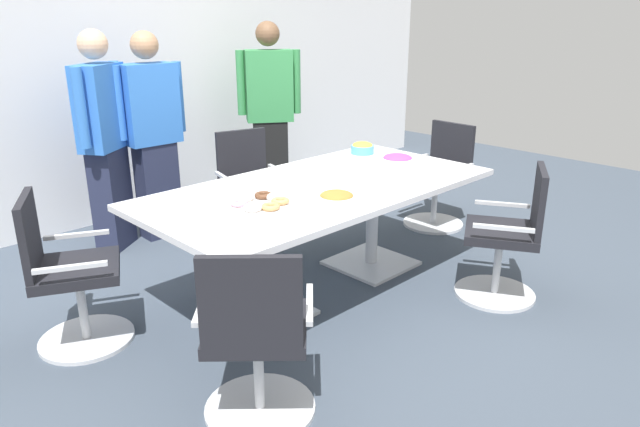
{
  "coord_description": "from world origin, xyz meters",
  "views": [
    {
      "loc": [
        -2.58,
        -2.64,
        1.84
      ],
      "look_at": [
        0.0,
        0.0,
        0.55
      ],
      "focal_mm": 32.41,
      "sensor_mm": 36.0,
      "label": 1
    }
  ],
  "objects_px": {
    "snack_bowl_chips_yellow": "(362,148)",
    "snack_bowl_candy_mix": "(397,160)",
    "plate_stack": "(294,182)",
    "office_chair_2": "(509,241)",
    "donut_platter": "(261,202)",
    "office_chair_1": "(256,344)",
    "person_standing_0": "(105,139)",
    "snack_bowl_pretzels": "(337,198)",
    "office_chair_3": "(439,181)",
    "person_standing_1": "(153,134)",
    "conference_table": "(320,203)",
    "office_chair_4": "(250,192)",
    "person_standing_2": "(270,112)",
    "office_chair_0": "(68,279)"
  },
  "relations": [
    {
      "from": "office_chair_1",
      "to": "snack_bowl_chips_yellow",
      "type": "height_order",
      "value": "office_chair_1"
    },
    {
      "from": "person_standing_1",
      "to": "snack_bowl_chips_yellow",
      "type": "distance_m",
      "value": 1.73
    },
    {
      "from": "snack_bowl_candy_mix",
      "to": "plate_stack",
      "type": "bearing_deg",
      "value": 169.89
    },
    {
      "from": "person_standing_0",
      "to": "person_standing_2",
      "type": "bearing_deg",
      "value": 143.47
    },
    {
      "from": "office_chair_3",
      "to": "conference_table",
      "type": "bearing_deg",
      "value": 97.75
    },
    {
      "from": "office_chair_1",
      "to": "conference_table",
      "type": "bearing_deg",
      "value": 77.27
    },
    {
      "from": "office_chair_0",
      "to": "office_chair_3",
      "type": "distance_m",
      "value": 3.22
    },
    {
      "from": "snack_bowl_chips_yellow",
      "to": "snack_bowl_candy_mix",
      "type": "height_order",
      "value": "snack_bowl_chips_yellow"
    },
    {
      "from": "person_standing_2",
      "to": "plate_stack",
      "type": "distance_m",
      "value": 1.95
    },
    {
      "from": "person_standing_0",
      "to": "person_standing_1",
      "type": "height_order",
      "value": "person_standing_0"
    },
    {
      "from": "office_chair_4",
      "to": "snack_bowl_candy_mix",
      "type": "height_order",
      "value": "office_chair_4"
    },
    {
      "from": "office_chair_2",
      "to": "donut_platter",
      "type": "relative_size",
      "value": 2.6
    },
    {
      "from": "office_chair_2",
      "to": "plate_stack",
      "type": "height_order",
      "value": "office_chair_2"
    },
    {
      "from": "office_chair_0",
      "to": "office_chair_4",
      "type": "relative_size",
      "value": 1.0
    },
    {
      "from": "plate_stack",
      "to": "person_standing_1",
      "type": "bearing_deg",
      "value": 95.04
    },
    {
      "from": "office_chair_0",
      "to": "snack_bowl_candy_mix",
      "type": "xyz_separation_m",
      "value": [
        2.29,
        -0.54,
        0.39
      ]
    },
    {
      "from": "conference_table",
      "to": "office_chair_2",
      "type": "xyz_separation_m",
      "value": [
        0.8,
        -0.97,
        -0.22
      ]
    },
    {
      "from": "conference_table",
      "to": "office_chair_4",
      "type": "bearing_deg",
      "value": 77.29
    },
    {
      "from": "snack_bowl_chips_yellow",
      "to": "snack_bowl_pretzels",
      "type": "relative_size",
      "value": 0.82
    },
    {
      "from": "office_chair_3",
      "to": "office_chair_4",
      "type": "relative_size",
      "value": 1.0
    },
    {
      "from": "office_chair_2",
      "to": "person_standing_1",
      "type": "bearing_deg",
      "value": 82.09
    },
    {
      "from": "office_chair_1",
      "to": "person_standing_1",
      "type": "xyz_separation_m",
      "value": [
        0.91,
        2.49,
        0.48
      ]
    },
    {
      "from": "office_chair_2",
      "to": "snack_bowl_candy_mix",
      "type": "distance_m",
      "value": 1.0
    },
    {
      "from": "plate_stack",
      "to": "office_chair_1",
      "type": "bearing_deg",
      "value": -139.37
    },
    {
      "from": "office_chair_2",
      "to": "snack_bowl_pretzels",
      "type": "height_order",
      "value": "office_chair_2"
    },
    {
      "from": "office_chair_2",
      "to": "snack_bowl_chips_yellow",
      "type": "bearing_deg",
      "value": 56.59
    },
    {
      "from": "person_standing_1",
      "to": "donut_platter",
      "type": "xyz_separation_m",
      "value": [
        -0.28,
        -1.75,
        -0.12
      ]
    },
    {
      "from": "office_chair_3",
      "to": "person_standing_1",
      "type": "bearing_deg",
      "value": 53.86
    },
    {
      "from": "donut_platter",
      "to": "snack_bowl_candy_mix",
      "type": "bearing_deg",
      "value": 0.4
    },
    {
      "from": "office_chair_0",
      "to": "snack_bowl_candy_mix",
      "type": "height_order",
      "value": "office_chair_0"
    },
    {
      "from": "office_chair_4",
      "to": "person_standing_2",
      "type": "xyz_separation_m",
      "value": [
        0.74,
        0.61,
        0.52
      ]
    },
    {
      "from": "office_chair_1",
      "to": "person_standing_0",
      "type": "distance_m",
      "value": 2.62
    },
    {
      "from": "person_standing_2",
      "to": "snack_bowl_pretzels",
      "type": "xyz_separation_m",
      "value": [
        -1.21,
        -2.07,
        -0.13
      ]
    },
    {
      "from": "office_chair_1",
      "to": "office_chair_3",
      "type": "relative_size",
      "value": 1.0
    },
    {
      "from": "plate_stack",
      "to": "person_standing_0",
      "type": "bearing_deg",
      "value": 108.32
    },
    {
      "from": "office_chair_0",
      "to": "snack_bowl_pretzels",
      "type": "distance_m",
      "value": 1.61
    },
    {
      "from": "office_chair_2",
      "to": "snack_bowl_pretzels",
      "type": "distance_m",
      "value": 1.25
    },
    {
      "from": "office_chair_1",
      "to": "snack_bowl_pretzels",
      "type": "height_order",
      "value": "office_chair_1"
    },
    {
      "from": "office_chair_1",
      "to": "office_chair_2",
      "type": "relative_size",
      "value": 1.0
    },
    {
      "from": "snack_bowl_chips_yellow",
      "to": "donut_platter",
      "type": "xyz_separation_m",
      "value": [
        -1.44,
        -0.47,
        -0.03
      ]
    },
    {
      "from": "office_chair_1",
      "to": "donut_platter",
      "type": "relative_size",
      "value": 2.6
    },
    {
      "from": "office_chair_4",
      "to": "donut_platter",
      "type": "bearing_deg",
      "value": 69.39
    },
    {
      "from": "person_standing_1",
      "to": "donut_platter",
      "type": "bearing_deg",
      "value": 81.94
    },
    {
      "from": "snack_bowl_pretzels",
      "to": "snack_bowl_candy_mix",
      "type": "distance_m",
      "value": 1.03
    },
    {
      "from": "office_chair_4",
      "to": "plate_stack",
      "type": "relative_size",
      "value": 4.05
    },
    {
      "from": "snack_bowl_chips_yellow",
      "to": "snack_bowl_pretzels",
      "type": "bearing_deg",
      "value": -144.91
    },
    {
      "from": "conference_table",
      "to": "office_chair_1",
      "type": "distance_m",
      "value": 1.44
    },
    {
      "from": "conference_table",
      "to": "person_standing_1",
      "type": "xyz_separation_m",
      "value": [
        -0.27,
        1.69,
        0.26
      ]
    },
    {
      "from": "person_standing_1",
      "to": "snack_bowl_chips_yellow",
      "type": "height_order",
      "value": "person_standing_1"
    },
    {
      "from": "office_chair_0",
      "to": "person_standing_0",
      "type": "relative_size",
      "value": 0.53
    }
  ]
}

